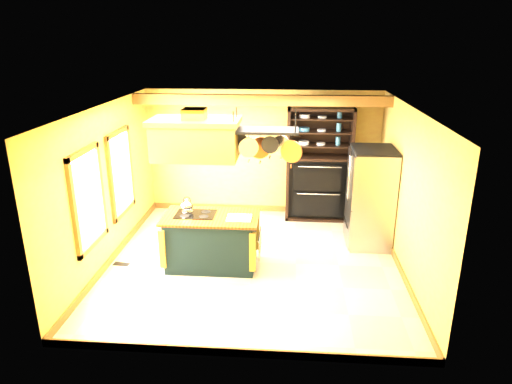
# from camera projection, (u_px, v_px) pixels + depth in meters

# --- Properties ---
(floor) EXTENTS (5.00, 5.00, 0.00)m
(floor) POSITION_uv_depth(u_px,v_px,m) (254.00, 262.00, 7.99)
(floor) COLOR beige
(floor) RESTS_ON ground
(ceiling) EXTENTS (5.00, 5.00, 0.00)m
(ceiling) POSITION_uv_depth(u_px,v_px,m) (253.00, 108.00, 7.11)
(ceiling) COLOR white
(ceiling) RESTS_ON wall_back
(wall_back) EXTENTS (5.00, 0.02, 2.70)m
(wall_back) POSITION_uv_depth(u_px,v_px,m) (263.00, 153.00, 9.91)
(wall_back) COLOR #E5C253
(wall_back) RESTS_ON floor
(wall_front) EXTENTS (5.00, 0.02, 2.70)m
(wall_front) POSITION_uv_depth(u_px,v_px,m) (236.00, 259.00, 5.20)
(wall_front) COLOR #E5C253
(wall_front) RESTS_ON floor
(wall_left) EXTENTS (0.02, 5.00, 2.70)m
(wall_left) POSITION_uv_depth(u_px,v_px,m) (107.00, 186.00, 7.74)
(wall_left) COLOR #E5C253
(wall_left) RESTS_ON floor
(wall_right) EXTENTS (0.02, 5.00, 2.70)m
(wall_right) POSITION_uv_depth(u_px,v_px,m) (407.00, 193.00, 7.37)
(wall_right) COLOR #E5C253
(wall_right) RESTS_ON floor
(ceiling_beam) EXTENTS (5.00, 0.15, 0.20)m
(ceiling_beam) POSITION_uv_depth(u_px,v_px,m) (261.00, 100.00, 8.75)
(ceiling_beam) COLOR olive
(ceiling_beam) RESTS_ON ceiling
(window_near) EXTENTS (0.06, 1.06, 1.56)m
(window_near) POSITION_uv_depth(u_px,v_px,m) (89.00, 199.00, 6.96)
(window_near) COLOR olive
(window_near) RESTS_ON wall_left
(window_far) EXTENTS (0.06, 1.06, 1.56)m
(window_far) POSITION_uv_depth(u_px,v_px,m) (121.00, 173.00, 8.28)
(window_far) COLOR olive
(window_far) RESTS_ON wall_left
(kitchen_island) EXTENTS (1.60, 0.89, 1.11)m
(kitchen_island) POSITION_uv_depth(u_px,v_px,m) (211.00, 240.00, 7.74)
(kitchen_island) COLOR black
(kitchen_island) RESTS_ON floor
(range_hood) EXTENTS (1.41, 0.80, 0.80)m
(range_hood) POSITION_uv_depth(u_px,v_px,m) (195.00, 138.00, 7.18)
(range_hood) COLOR gold
(range_hood) RESTS_ON ceiling
(pot_rack) EXTENTS (1.14, 0.52, 0.80)m
(pot_rack) POSITION_uv_depth(u_px,v_px,m) (266.00, 138.00, 7.09)
(pot_rack) COLOR black
(pot_rack) RESTS_ON ceiling
(refrigerator) EXTENTS (0.79, 0.93, 1.81)m
(refrigerator) POSITION_uv_depth(u_px,v_px,m) (370.00, 200.00, 8.46)
(refrigerator) COLOR #97989F
(refrigerator) RESTS_ON floor
(hutch) EXTENTS (1.36, 0.61, 2.40)m
(hutch) POSITION_uv_depth(u_px,v_px,m) (318.00, 176.00, 9.72)
(hutch) COLOR black
(hutch) RESTS_ON floor
(floor_register) EXTENTS (0.29, 0.15, 0.01)m
(floor_register) POSITION_uv_depth(u_px,v_px,m) (121.00, 264.00, 7.92)
(floor_register) COLOR black
(floor_register) RESTS_ON floor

